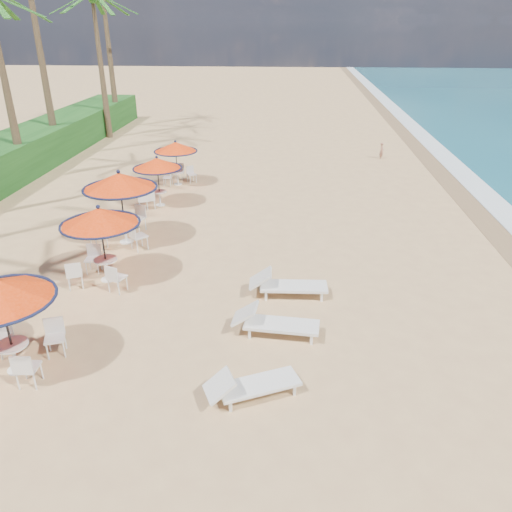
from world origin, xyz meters
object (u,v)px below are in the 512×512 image
at_px(station_0, 3,301).
at_px(lounger_near, 250,385).
at_px(station_3, 156,168).
at_px(lounger_far, 286,284).
at_px(station_1, 99,226).
at_px(station_4, 176,152).
at_px(station_2, 120,190).
at_px(lounger_mid, 273,322).

relative_size(station_0, lounger_near, 1.17).
distance_m(station_3, lounger_near, 12.61).
bearing_deg(station_0, lounger_far, 32.63).
relative_size(station_1, station_4, 1.13).
relative_size(station_1, station_2, 0.90).
bearing_deg(lounger_near, station_3, 88.32).
height_order(lounger_near, lounger_far, lounger_far).
height_order(station_0, station_3, station_0).
bearing_deg(station_1, lounger_far, -5.40).
height_order(lounger_near, lounger_mid, lounger_mid).
relative_size(station_1, lounger_mid, 1.09).
relative_size(station_1, lounger_near, 1.16).
distance_m(station_1, station_2, 2.87).
xyz_separation_m(station_2, lounger_near, (5.07, -7.67, -1.59)).
height_order(station_4, lounger_mid, station_4).
xyz_separation_m(station_1, lounger_mid, (5.16, -2.48, -1.39)).
height_order(station_4, lounger_near, station_4).
xyz_separation_m(lounger_near, lounger_far, (0.64, 4.31, 0.04)).
bearing_deg(lounger_far, station_4, 115.18).
relative_size(station_3, lounger_near, 1.03).
relative_size(station_2, station_4, 1.25).
height_order(station_3, station_4, station_3).
xyz_separation_m(station_0, station_2, (0.19, 7.14, 0.16)).
bearing_deg(lounger_near, station_0, 149.50).
xyz_separation_m(station_1, station_2, (-0.28, 2.85, 0.17)).
xyz_separation_m(station_1, lounger_far, (5.43, -0.51, -1.39)).
relative_size(station_0, station_3, 1.14).
xyz_separation_m(station_0, lounger_far, (5.90, 3.78, -1.40)).
distance_m(station_0, lounger_far, 7.14).
height_order(station_3, lounger_far, station_3).
distance_m(lounger_mid, lounger_far, 1.98).
xyz_separation_m(station_4, lounger_far, (5.39, -10.32, -1.18)).
bearing_deg(station_2, station_0, -91.52).
bearing_deg(lounger_mid, station_0, -157.31).
bearing_deg(station_3, station_4, 87.23).
bearing_deg(station_2, station_1, -84.39).
relative_size(station_0, lounger_far, 1.08).
relative_size(station_2, lounger_mid, 1.21).
distance_m(station_0, lounger_near, 5.48).
bearing_deg(lounger_mid, station_2, 140.42).
bearing_deg(station_4, lounger_far, -62.43).
bearing_deg(lounger_near, lounger_mid, 56.50).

